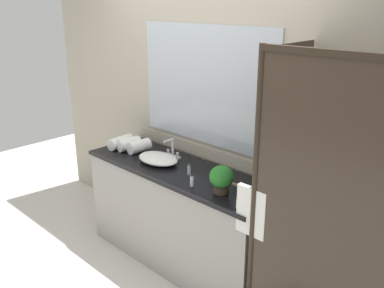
% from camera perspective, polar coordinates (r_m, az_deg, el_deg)
% --- Properties ---
extents(ground_plane, '(8.00, 8.00, 0.00)m').
position_cam_1_polar(ground_plane, '(3.90, -1.65, -15.65)').
color(ground_plane, silver).
extents(wall_back_with_mirror, '(4.40, 0.06, 2.60)m').
position_cam_1_polar(wall_back_with_mirror, '(3.57, 2.10, 4.24)').
color(wall_back_with_mirror, '#B2A893').
rests_on(wall_back_with_mirror, ground_plane).
extents(vanity_cabinet, '(1.80, 0.58, 0.90)m').
position_cam_1_polar(vanity_cabinet, '(3.66, -1.61, -9.80)').
color(vanity_cabinet, '#9E9993').
rests_on(vanity_cabinet, ground_plane).
extents(shower_enclosure, '(1.20, 0.59, 2.00)m').
position_cam_1_polar(shower_enclosure, '(2.58, 15.53, -9.37)').
color(shower_enclosure, '#2D2319').
rests_on(shower_enclosure, ground_plane).
extents(sink_basin, '(0.39, 0.27, 0.07)m').
position_cam_1_polar(sink_basin, '(3.58, -4.67, -2.00)').
color(sink_basin, white).
rests_on(sink_basin, vanity_cabinet).
extents(faucet, '(0.17, 0.12, 0.18)m').
position_cam_1_polar(faucet, '(3.68, -2.73, -1.01)').
color(faucet, silver).
rests_on(faucet, vanity_cabinet).
extents(potted_plant, '(0.18, 0.18, 0.21)m').
position_cam_1_polar(potted_plant, '(3.00, 4.06, -4.68)').
color(potted_plant, '#473828').
rests_on(potted_plant, vanity_cabinet).
extents(soap_dish, '(0.10, 0.07, 0.04)m').
position_cam_1_polar(soap_dish, '(3.00, 8.69, -6.95)').
color(soap_dish, silver).
rests_on(soap_dish, vanity_cabinet).
extents(amenity_bottle_shampoo, '(0.03, 0.03, 0.09)m').
position_cam_1_polar(amenity_bottle_shampoo, '(3.33, -0.40, -3.53)').
color(amenity_bottle_shampoo, silver).
rests_on(amenity_bottle_shampoo, vanity_cabinet).
extents(amenity_bottle_lotion, '(0.03, 0.03, 0.09)m').
position_cam_1_polar(amenity_bottle_lotion, '(3.12, -0.02, -5.05)').
color(amenity_bottle_lotion, silver).
rests_on(amenity_bottle_lotion, vanity_cabinet).
extents(amenity_bottle_body_wash, '(0.03, 0.03, 0.08)m').
position_cam_1_polar(amenity_bottle_body_wash, '(2.83, 6.37, -8.01)').
color(amenity_bottle_body_wash, white).
rests_on(amenity_bottle_body_wash, vanity_cabinet).
extents(rolled_towel_near_edge, '(0.13, 0.25, 0.11)m').
position_cam_1_polar(rolled_towel_near_edge, '(3.98, -9.74, 0.26)').
color(rolled_towel_near_edge, white).
rests_on(rolled_towel_near_edge, vanity_cabinet).
extents(rolled_towel_middle, '(0.15, 0.23, 0.12)m').
position_cam_1_polar(rolled_towel_middle, '(3.90, -8.60, 0.01)').
color(rolled_towel_middle, white).
rests_on(rolled_towel_middle, vanity_cabinet).
extents(rolled_towel_far_edge, '(0.13, 0.22, 0.11)m').
position_cam_1_polar(rolled_towel_far_edge, '(3.83, -7.25, -0.30)').
color(rolled_towel_far_edge, white).
rests_on(rolled_towel_far_edge, vanity_cabinet).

